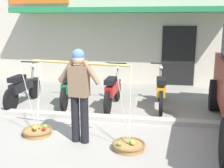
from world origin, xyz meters
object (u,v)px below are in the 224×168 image
motorcycle_second_in_row (69,87)px  motorcycle_end_of_row (161,90)px  fruit_basket_right_side (38,131)px  fruit_vendor (79,90)px  motorcycle_third_in_row (113,90)px  fruit_basket_left_side (129,145)px  motorcycle_nearest_shop (23,88)px

motorcycle_second_in_row → motorcycle_end_of_row: (2.38, 0.07, 0.00)m
motorcycle_second_in_row → fruit_basket_right_side: bearing=-88.6°
fruit_vendor → motorcycle_end_of_row: fruit_vendor is taller
fruit_vendor → motorcycle_end_of_row: size_ratio=1.00×
fruit_basket_right_side → motorcycle_third_in_row: size_ratio=0.80×
motorcycle_third_in_row → fruit_vendor: bearing=-96.1°
fruit_basket_left_side → motorcycle_third_in_row: size_ratio=0.80×
motorcycle_third_in_row → motorcycle_second_in_row: bearing=174.5°
fruit_basket_right_side → motorcycle_nearest_shop: fruit_basket_right_side is taller
fruit_vendor → motorcycle_end_of_row: bearing=58.8°
motorcycle_third_in_row → motorcycle_end_of_row: size_ratio=1.00×
fruit_vendor → fruit_basket_right_side: 1.29m
fruit_basket_right_side → motorcycle_nearest_shop: size_ratio=0.80×
fruit_basket_right_side → motorcycle_third_in_row: 2.33m
fruit_basket_left_side → motorcycle_end_of_row: 2.59m
fruit_basket_right_side → motorcycle_nearest_shop: bearing=123.5°
fruit_basket_right_side → motorcycle_second_in_row: size_ratio=0.80×
fruit_vendor → motorcycle_nearest_shop: 2.98m
fruit_basket_left_side → motorcycle_end_of_row: fruit_basket_left_side is taller
fruit_basket_left_side → motorcycle_nearest_shop: fruit_basket_left_side is taller
fruit_vendor → motorcycle_third_in_row: fruit_vendor is taller
motorcycle_nearest_shop → motorcycle_third_in_row: size_ratio=1.00×
fruit_basket_left_side → motorcycle_third_in_row: 2.45m
fruit_basket_left_side → fruit_basket_right_side: bearing=169.7°
fruit_vendor → fruit_basket_left_side: (0.91, -0.16, -0.90)m
fruit_basket_left_side → motorcycle_second_in_row: 3.09m
fruit_basket_left_side → motorcycle_nearest_shop: 3.75m
fruit_basket_left_side → motorcycle_nearest_shop: bearing=144.4°
motorcycle_nearest_shop → motorcycle_second_in_row: same height
motorcycle_third_in_row → motorcycle_end_of_row: (1.19, 0.18, 0.00)m
motorcycle_third_in_row → motorcycle_nearest_shop: bearing=-176.4°
fruit_basket_right_side → fruit_vendor: bearing=-10.3°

